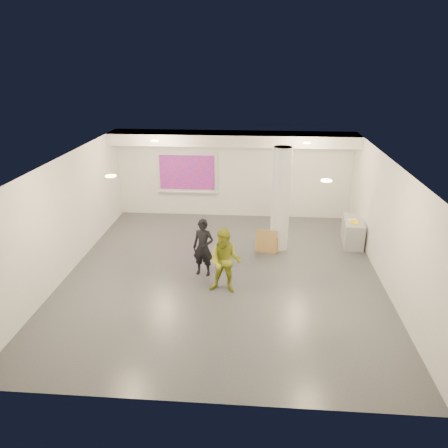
# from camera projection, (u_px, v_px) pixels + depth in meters

# --- Properties ---
(floor) EXTENTS (8.00, 9.00, 0.01)m
(floor) POSITION_uv_depth(u_px,v_px,m) (223.00, 274.00, 11.32)
(floor) COLOR #373A3E
(floor) RESTS_ON ground
(ceiling) EXTENTS (8.00, 9.00, 0.01)m
(ceiling) POSITION_uv_depth(u_px,v_px,m) (223.00, 161.00, 10.24)
(ceiling) COLOR white
(ceiling) RESTS_ON floor
(wall_back) EXTENTS (8.00, 0.01, 3.00)m
(wall_back) POSITION_uv_depth(u_px,v_px,m) (233.00, 174.00, 14.96)
(wall_back) COLOR silver
(wall_back) RESTS_ON floor
(wall_front) EXTENTS (8.00, 0.01, 3.00)m
(wall_front) POSITION_uv_depth(u_px,v_px,m) (198.00, 325.00, 6.60)
(wall_front) COLOR silver
(wall_front) RESTS_ON floor
(wall_left) EXTENTS (0.01, 9.00, 3.00)m
(wall_left) POSITION_uv_depth(u_px,v_px,m) (66.00, 216.00, 11.07)
(wall_left) COLOR silver
(wall_left) RESTS_ON floor
(wall_right) EXTENTS (0.01, 9.00, 3.00)m
(wall_right) POSITION_uv_depth(u_px,v_px,m) (388.00, 225.00, 10.48)
(wall_right) COLOR silver
(wall_right) RESTS_ON floor
(soffit_band) EXTENTS (8.00, 1.10, 0.36)m
(soffit_band) POSITION_uv_depth(u_px,v_px,m) (233.00, 139.00, 13.97)
(soffit_band) COLOR silver
(soffit_band) RESTS_ON ceiling
(downlight_nw) EXTENTS (0.22, 0.22, 0.02)m
(downlight_nw) POSITION_uv_depth(u_px,v_px,m) (155.00, 141.00, 12.73)
(downlight_nw) COLOR #F3DC7B
(downlight_nw) RESTS_ON ceiling
(downlight_ne) EXTENTS (0.22, 0.22, 0.02)m
(downlight_ne) POSITION_uv_depth(u_px,v_px,m) (307.00, 143.00, 12.41)
(downlight_ne) COLOR #F3DC7B
(downlight_ne) RESTS_ON ceiling
(downlight_sw) EXTENTS (0.22, 0.22, 0.02)m
(downlight_sw) POSITION_uv_depth(u_px,v_px,m) (111.00, 176.00, 9.01)
(downlight_sw) COLOR #F3DC7B
(downlight_sw) RESTS_ON ceiling
(downlight_se) EXTENTS (0.22, 0.22, 0.02)m
(downlight_se) POSITION_uv_depth(u_px,v_px,m) (326.00, 181.00, 8.69)
(downlight_se) COLOR #F3DC7B
(downlight_se) RESTS_ON ceiling
(column) EXTENTS (0.52, 0.52, 3.00)m
(column) POSITION_uv_depth(u_px,v_px,m) (281.00, 199.00, 12.34)
(column) COLOR silver
(column) RESTS_ON floor
(projection_screen) EXTENTS (2.10, 0.13, 1.42)m
(projection_screen) POSITION_uv_depth(u_px,v_px,m) (187.00, 173.00, 15.03)
(projection_screen) COLOR silver
(projection_screen) RESTS_ON wall_back
(credenza) EXTENTS (0.65, 1.34, 0.76)m
(credenza) POSITION_uv_depth(u_px,v_px,m) (353.00, 232.00, 13.06)
(credenza) COLOR gray
(credenza) RESTS_ON floor
(papers_stack) EXTENTS (0.30, 0.36, 0.02)m
(papers_stack) POSITION_uv_depth(u_px,v_px,m) (354.00, 221.00, 12.83)
(papers_stack) COLOR silver
(papers_stack) RESTS_ON credenza
(postit_pad) EXTENTS (0.30, 0.35, 0.03)m
(postit_pad) POSITION_uv_depth(u_px,v_px,m) (354.00, 222.00, 12.70)
(postit_pad) COLOR yellow
(postit_pad) RESTS_ON credenza
(cardboard_back) EXTENTS (0.63, 0.29, 0.66)m
(cardboard_back) POSITION_uv_depth(u_px,v_px,m) (266.00, 242.00, 12.49)
(cardboard_back) COLOR olive
(cardboard_back) RESTS_ON floor
(cardboard_front) EXTENTS (0.54, 0.26, 0.56)m
(cardboard_front) POSITION_uv_depth(u_px,v_px,m) (269.00, 243.00, 12.54)
(cardboard_front) COLOR olive
(cardboard_front) RESTS_ON floor
(woman) EXTENTS (0.61, 0.47, 1.50)m
(woman) POSITION_uv_depth(u_px,v_px,m) (203.00, 248.00, 11.07)
(woman) COLOR black
(woman) RESTS_ON floor
(man) EXTENTS (0.85, 0.70, 1.60)m
(man) POSITION_uv_depth(u_px,v_px,m) (225.00, 261.00, 10.23)
(man) COLOR #929C21
(man) RESTS_ON floor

